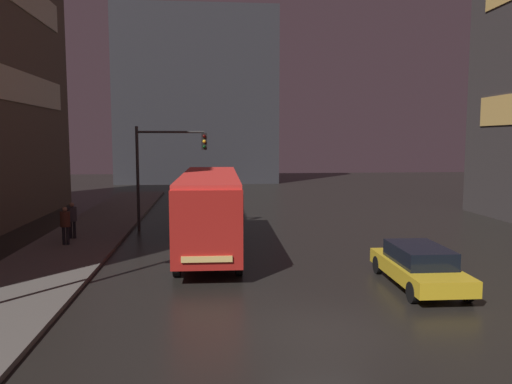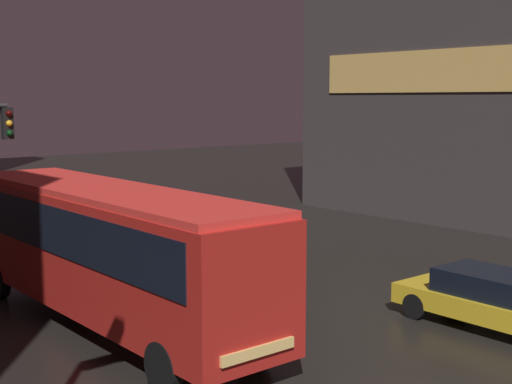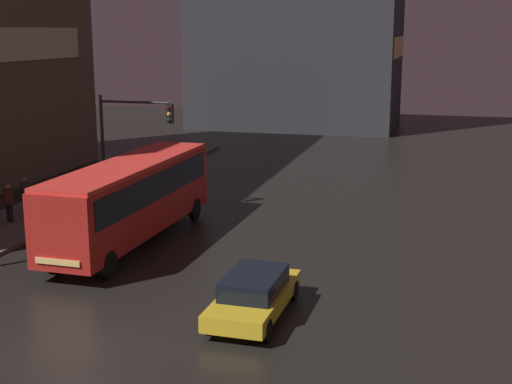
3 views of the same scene
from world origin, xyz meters
name	(u,v)px [view 3 (image 3 of 3)]	position (x,y,z in m)	size (l,w,h in m)	color
ground_plane	(74,351)	(0.00, 0.00, 0.00)	(120.00, 120.00, 0.00)	black
sidewalk_left	(5,229)	(-9.00, 10.00, 0.07)	(4.00, 48.00, 0.15)	#56514C
building_far_backdrop	(298,18)	(-4.17, 48.63, 9.68)	(18.07, 12.00, 19.36)	#2D2D33
bus_near	(131,194)	(-2.80, 9.81, 2.09)	(2.68, 11.30, 3.38)	#AD1E19
car_taxi	(254,294)	(4.12, 3.68, 0.72)	(1.97, 4.74, 1.37)	gold
pedestrian_near	(25,192)	(-9.39, 12.34, 1.21)	(0.59, 0.59, 1.74)	black
pedestrian_mid	(9,199)	(-9.30, 10.88, 1.20)	(0.44, 0.44, 1.72)	black
traffic_light_main	(128,132)	(-5.23, 14.88, 3.84)	(3.77, 0.35, 5.58)	#2D2D2D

